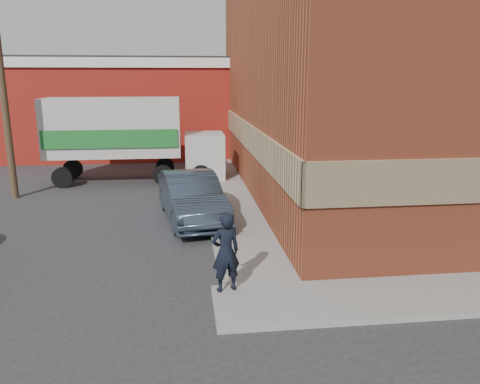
{
  "coord_description": "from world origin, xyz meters",
  "views": [
    {
      "loc": [
        -0.99,
        -9.33,
        4.49
      ],
      "look_at": [
        0.49,
        2.99,
        1.45
      ],
      "focal_mm": 35.0,
      "sensor_mm": 36.0,
      "label": 1
    }
  ],
  "objects_px": {
    "brick_building": "(420,73)",
    "sedan": "(192,197)",
    "man": "(226,252)",
    "box_truck": "(131,134)",
    "warehouse": "(99,106)",
    "utility_pole": "(1,70)"
  },
  "relations": [
    {
      "from": "brick_building",
      "to": "man",
      "type": "distance_m",
      "value": 13.22
    },
    {
      "from": "man",
      "to": "box_truck",
      "type": "distance_m",
      "value": 12.2
    },
    {
      "from": "brick_building",
      "to": "man",
      "type": "relative_size",
      "value": 10.72
    },
    {
      "from": "brick_building",
      "to": "box_truck",
      "type": "bearing_deg",
      "value": 168.02
    },
    {
      "from": "man",
      "to": "box_truck",
      "type": "height_order",
      "value": "box_truck"
    },
    {
      "from": "brick_building",
      "to": "sedan",
      "type": "distance_m",
      "value": 10.76
    },
    {
      "from": "brick_building",
      "to": "sedan",
      "type": "height_order",
      "value": "brick_building"
    },
    {
      "from": "brick_building",
      "to": "utility_pole",
      "type": "bearing_deg",
      "value": 179.98
    },
    {
      "from": "warehouse",
      "to": "utility_pole",
      "type": "xyz_separation_m",
      "value": [
        -1.5,
        -11.0,
        1.93
      ]
    },
    {
      "from": "sedan",
      "to": "box_truck",
      "type": "bearing_deg",
      "value": 102.35
    },
    {
      "from": "warehouse",
      "to": "sedan",
      "type": "relative_size",
      "value": 3.49
    },
    {
      "from": "warehouse",
      "to": "box_truck",
      "type": "height_order",
      "value": "warehouse"
    },
    {
      "from": "utility_pole",
      "to": "sedan",
      "type": "bearing_deg",
      "value": -29.28
    },
    {
      "from": "warehouse",
      "to": "sedan",
      "type": "distance_m",
      "value": 15.78
    },
    {
      "from": "utility_pole",
      "to": "man",
      "type": "xyz_separation_m",
      "value": [
        7.3,
        -9.25,
        -3.77
      ]
    },
    {
      "from": "utility_pole",
      "to": "box_truck",
      "type": "height_order",
      "value": "utility_pole"
    },
    {
      "from": "utility_pole",
      "to": "brick_building",
      "type": "bearing_deg",
      "value": -0.02
    },
    {
      "from": "man",
      "to": "utility_pole",
      "type": "bearing_deg",
      "value": -68.26
    },
    {
      "from": "man",
      "to": "sedan",
      "type": "relative_size",
      "value": 0.37
    },
    {
      "from": "utility_pole",
      "to": "box_truck",
      "type": "relative_size",
      "value": 1.21
    },
    {
      "from": "warehouse",
      "to": "man",
      "type": "distance_m",
      "value": 21.14
    },
    {
      "from": "brick_building",
      "to": "sedan",
      "type": "bearing_deg",
      "value": -158.02
    }
  ]
}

